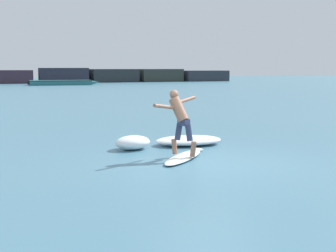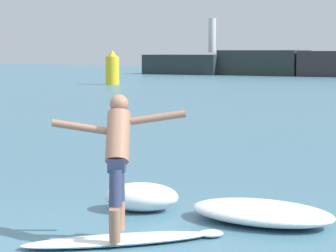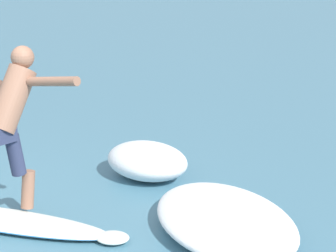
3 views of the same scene
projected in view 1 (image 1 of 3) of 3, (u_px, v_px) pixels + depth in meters
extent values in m
plane|color=teal|center=(206.00, 164.00, 11.28)|extent=(200.00, 200.00, 0.00)
cube|color=#352633|center=(9.00, 77.00, 67.86)|extent=(6.41, 4.14, 1.91)
cube|color=#262733|center=(63.00, 75.00, 70.85)|extent=(7.42, 4.11, 2.23)
cube|color=#272B2D|center=(114.00, 76.00, 73.86)|extent=(7.45, 3.85, 2.04)
cube|color=#2D322E|center=(160.00, 75.00, 76.87)|extent=(6.92, 4.21, 2.04)
cube|color=#2A2E35|center=(202.00, 76.00, 79.89)|extent=(8.21, 5.18, 1.77)
ellipsoid|color=white|center=(184.00, 157.00, 11.94)|extent=(1.97, 2.02, 0.09)
ellipsoid|color=white|center=(198.00, 150.00, 13.02)|extent=(0.43, 0.44, 0.08)
ellipsoid|color=#2870B2|center=(184.00, 157.00, 11.94)|extent=(1.99, 2.04, 0.04)
cone|color=black|center=(170.00, 168.00, 11.09)|extent=(0.07, 0.07, 0.14)
cone|color=black|center=(179.00, 168.00, 11.18)|extent=(0.07, 0.07, 0.14)
cone|color=black|center=(167.00, 167.00, 11.29)|extent=(0.07, 0.07, 0.14)
cylinder|color=#98674F|center=(174.00, 146.00, 12.10)|extent=(0.20, 0.22, 0.40)
cylinder|color=#2E3654|center=(179.00, 132.00, 11.97)|extent=(0.24, 0.27, 0.44)
cylinder|color=#98674F|center=(193.00, 149.00, 11.72)|extent=(0.20, 0.22, 0.40)
cylinder|color=#2E3654|center=(189.00, 133.00, 11.75)|extent=(0.24, 0.27, 0.44)
cube|color=#2E3654|center=(184.00, 122.00, 11.83)|extent=(0.30, 0.32, 0.16)
cylinder|color=#98674F|center=(179.00, 110.00, 11.89)|extent=(0.51, 0.63, 0.69)
sphere|color=#98674F|center=(174.00, 94.00, 11.94)|extent=(0.23, 0.23, 0.23)
cylinder|color=#98674F|center=(163.00, 107.00, 11.59)|extent=(0.64, 0.39, 0.20)
cylinder|color=#98674F|center=(187.00, 100.00, 12.29)|extent=(0.64, 0.39, 0.20)
cube|color=#256266|center=(61.00, 83.00, 61.17)|extent=(7.99, 2.71, 0.64)
cone|color=#256266|center=(95.00, 82.00, 62.57)|extent=(1.42, 0.74, 0.64)
cube|color=black|center=(61.00, 81.00, 61.14)|extent=(7.91, 2.77, 0.08)
cube|color=black|center=(28.00, 83.00, 59.91)|extent=(0.31, 0.38, 0.52)
ellipsoid|color=white|center=(189.00, 140.00, 14.07)|extent=(2.16, 1.46, 0.27)
ellipsoid|color=white|center=(133.00, 143.00, 13.28)|extent=(1.26, 1.10, 0.40)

